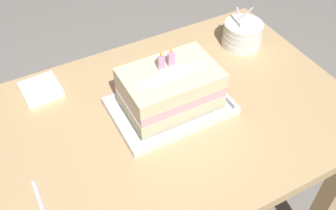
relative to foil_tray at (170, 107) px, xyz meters
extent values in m
cube|color=tan|center=(-0.02, -0.02, -0.03)|extent=(1.11, 0.73, 0.04)
cube|color=tan|center=(0.47, -0.33, -0.39)|extent=(0.06, 0.06, 0.69)
cube|color=tan|center=(-0.52, 0.29, -0.39)|extent=(0.06, 0.06, 0.69)
cube|color=tan|center=(0.47, 0.29, -0.39)|extent=(0.06, 0.06, 0.69)
cube|color=silver|center=(0.00, 0.00, 0.00)|extent=(0.34, 0.23, 0.01)
cube|color=silver|center=(0.00, -0.11, 0.01)|extent=(0.34, 0.01, 0.02)
cube|color=silver|center=(0.00, 0.11, 0.01)|extent=(0.34, 0.01, 0.02)
cube|color=silver|center=(-0.16, 0.00, 0.01)|extent=(0.01, 0.21, 0.02)
cube|color=silver|center=(0.16, 0.00, 0.01)|extent=(0.01, 0.21, 0.02)
cube|color=beige|center=(0.00, 0.00, 0.04)|extent=(0.26, 0.17, 0.04)
cube|color=beige|center=(0.00, 0.00, 0.08)|extent=(0.26, 0.17, 0.03)
cube|color=beige|center=(0.00, 0.00, 0.11)|extent=(0.26, 0.17, 0.04)
cube|color=white|center=(0.00, -0.01, 0.14)|extent=(0.20, 0.03, 0.00)
cube|color=#E099C6|center=(-0.02, 0.02, 0.16)|extent=(0.02, 0.01, 0.04)
ellipsoid|color=yellow|center=(-0.02, 0.02, 0.18)|extent=(0.01, 0.01, 0.01)
cube|color=#E099C6|center=(0.01, 0.02, 0.16)|extent=(0.02, 0.01, 0.04)
ellipsoid|color=yellow|center=(0.01, 0.02, 0.18)|extent=(0.01, 0.01, 0.01)
cylinder|color=white|center=(0.37, 0.16, 0.01)|extent=(0.14, 0.14, 0.03)
cylinder|color=white|center=(0.37, 0.16, 0.03)|extent=(0.14, 0.14, 0.03)
cylinder|color=white|center=(0.37, 0.16, 0.05)|extent=(0.13, 0.13, 0.03)
cylinder|color=white|center=(0.37, 0.16, 0.06)|extent=(0.13, 0.13, 0.03)
cylinder|color=silver|center=(0.38, 0.18, 0.10)|extent=(0.06, 0.03, 0.06)
cylinder|color=silver|center=(0.35, 0.17, 0.10)|extent=(0.02, 0.06, 0.06)
cube|color=silver|center=(-0.42, -0.11, -0.01)|extent=(0.01, 0.09, 0.00)
cube|color=white|center=(-0.32, 0.25, 0.00)|extent=(0.12, 0.12, 0.02)
camera|label=1|loc=(-0.37, -0.69, 0.80)|focal=40.84mm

